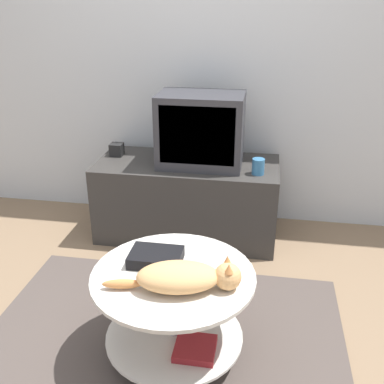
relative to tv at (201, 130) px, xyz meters
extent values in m
plane|color=#7F664C|center=(-0.02, -1.16, -0.78)|extent=(12.00, 12.00, 0.00)
cube|color=silver|center=(-0.02, 0.39, 0.52)|extent=(8.00, 0.05, 2.60)
cube|color=#4C423D|center=(-0.02, -1.16, -0.77)|extent=(1.80, 1.38, 0.02)
cube|color=#33302D|center=(-0.09, 0.02, -0.51)|extent=(1.24, 0.56, 0.54)
cube|color=black|center=(-0.09, -0.26, -0.46)|extent=(0.56, 0.01, 0.15)
cube|color=#333338|center=(0.00, 0.00, 0.00)|extent=(0.55, 0.36, 0.48)
cube|color=black|center=(0.00, -0.17, 0.01)|extent=(0.47, 0.01, 0.37)
cube|color=black|center=(-0.61, 0.08, -0.20)|extent=(0.09, 0.09, 0.09)
cylinder|color=teal|center=(0.39, -0.11, -0.19)|extent=(0.08, 0.08, 0.10)
cylinder|color=#B2B2B7|center=(0.06, -1.19, -0.76)|extent=(0.31, 0.31, 0.01)
cylinder|color=#B7B7BC|center=(0.06, -1.19, -0.55)|extent=(0.04, 0.04, 0.43)
cylinder|color=beige|center=(0.06, -1.19, -0.65)|extent=(0.64, 0.64, 0.01)
cylinder|color=beige|center=(0.06, -1.19, -0.32)|extent=(0.73, 0.73, 0.02)
cube|color=maroon|center=(0.17, -1.28, -0.63)|extent=(0.18, 0.18, 0.03)
cube|color=#2D478C|center=(-0.08, -1.07, -0.64)|extent=(0.18, 0.11, 0.02)
cube|color=black|center=(-0.04, -1.11, -0.29)|extent=(0.24, 0.17, 0.05)
ellipsoid|color=tan|center=(0.10, -1.29, -0.26)|extent=(0.38, 0.25, 0.12)
sphere|color=tan|center=(0.30, -1.25, -0.26)|extent=(0.12, 0.12, 0.12)
cone|color=#D18447|center=(0.30, -1.22, -0.20)|extent=(0.04, 0.04, 0.04)
cone|color=#D18447|center=(0.31, -1.28, -0.20)|extent=(0.04, 0.04, 0.04)
ellipsoid|color=#D18447|center=(-0.13, -1.33, -0.29)|extent=(0.18, 0.07, 0.04)
camera|label=1|loc=(0.41, -2.81, 0.82)|focal=42.00mm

